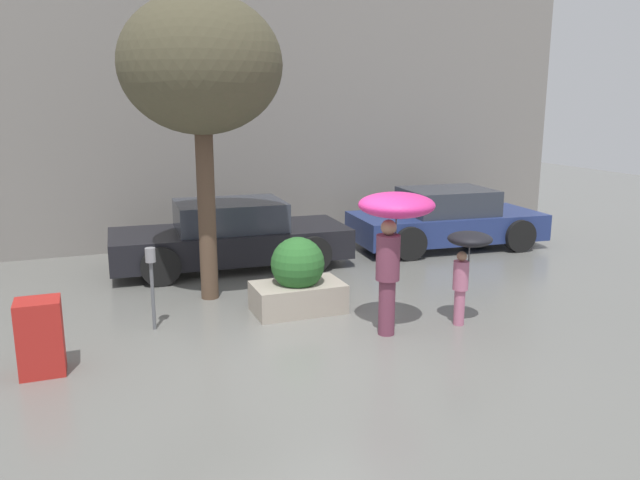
{
  "coord_description": "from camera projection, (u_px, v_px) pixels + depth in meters",
  "views": [
    {
      "loc": [
        -2.43,
        -7.11,
        3.14
      ],
      "look_at": [
        0.88,
        1.6,
        1.05
      ],
      "focal_mm": 35.0,
      "sensor_mm": 36.0,
      "label": 1
    }
  ],
  "objects": [
    {
      "name": "street_tree",
      "position": [
        201.0,
        67.0,
        9.37
      ],
      "size": [
        2.46,
        2.46,
        4.72
      ],
      "color": "brown",
      "rests_on": "ground"
    },
    {
      "name": "newspaper_box",
      "position": [
        40.0,
        337.0,
        7.25
      ],
      "size": [
        0.5,
        0.44,
        0.9
      ],
      "color": "#B2231E",
      "rests_on": "ground"
    },
    {
      "name": "planter_box",
      "position": [
        298.0,
        280.0,
        9.4
      ],
      "size": [
        1.36,
        0.81,
        1.15
      ],
      "color": "#9E9384",
      "rests_on": "ground"
    },
    {
      "name": "parking_meter",
      "position": [
        151.0,
        271.0,
        8.57
      ],
      "size": [
        0.14,
        0.14,
        1.17
      ],
      "color": "#595B60",
      "rests_on": "ground"
    },
    {
      "name": "person_child",
      "position": [
        467.0,
        254.0,
        8.7
      ],
      "size": [
        0.62,
        0.62,
        1.36
      ],
      "rotation": [
        0.0,
        0.0,
        -0.46
      ],
      "color": "#B76684",
      "rests_on": "ground"
    },
    {
      "name": "ground_plane",
      "position": [
        300.0,
        350.0,
        8.02
      ],
      "size": [
        40.0,
        40.0,
        0.0
      ],
      "primitive_type": "plane",
      "color": "slate"
    },
    {
      "name": "person_adult",
      "position": [
        394.0,
        222.0,
        8.31
      ],
      "size": [
        1.03,
        1.03,
        1.95
      ],
      "rotation": [
        0.0,
        0.0,
        0.37
      ],
      "color": "brown",
      "rests_on": "ground"
    },
    {
      "name": "building_facade",
      "position": [
        200.0,
        107.0,
        13.29
      ],
      "size": [
        18.0,
        0.3,
        6.0
      ],
      "color": "gray",
      "rests_on": "ground"
    },
    {
      "name": "parked_car_far",
      "position": [
        446.0,
        220.0,
        13.6
      ],
      "size": [
        4.21,
        2.21,
        1.28
      ],
      "rotation": [
        0.0,
        0.0,
        1.5
      ],
      "color": "navy",
      "rests_on": "ground"
    },
    {
      "name": "parked_car_near",
      "position": [
        231.0,
        236.0,
        11.94
      ],
      "size": [
        4.53,
        2.13,
        1.28
      ],
      "rotation": [
        0.0,
        0.0,
        1.53
      ],
      "color": "black",
      "rests_on": "ground"
    }
  ]
}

